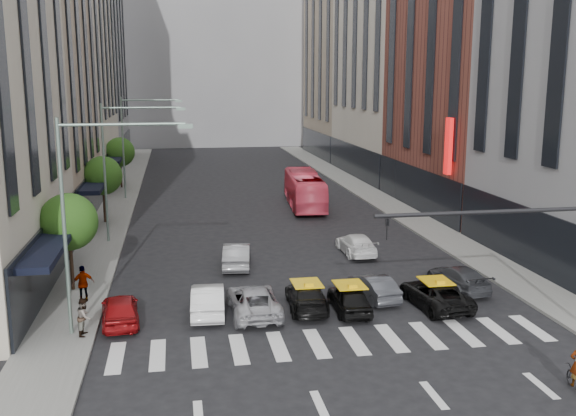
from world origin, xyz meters
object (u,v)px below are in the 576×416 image
streetlamp_mid (119,154)px  pedestrian_far (83,284)px  taxi_left (307,296)px  pedestrian_near (84,317)px  car_red (120,309)px  streetlamp_near (87,198)px  bus (305,190)px  streetlamp_far (134,134)px  car_white_front (208,299)px  taxi_center (349,299)px

streetlamp_mid → pedestrian_far: (-0.95, -12.00, -4.87)m
taxi_left → pedestrian_near: size_ratio=2.71×
car_red → taxi_left: (8.48, 0.36, -0.05)m
streetlamp_near → car_red: 5.44m
bus → pedestrian_far: bus is taller
streetlamp_mid → streetlamp_far: same height
bus → car_white_front: bearing=73.5°
car_red → pedestrian_near: size_ratio=2.48×
streetlamp_far → pedestrian_far: 28.43m
streetlamp_far → taxi_center: bearing=-70.0°
streetlamp_near → bus: bearing=61.0°
car_white_front → taxi_left: 4.60m
taxi_left → car_white_front: bearing=2.0°
taxi_left → pedestrian_near: pedestrian_near is taller
pedestrian_near → car_red: bearing=-36.4°
pedestrian_near → streetlamp_near: bearing=-44.6°
streetlamp_far → bus: bearing=-23.6°
taxi_left → pedestrian_far: bearing=-9.1°
streetlamp_near → taxi_center: size_ratio=2.38×
streetlamp_near → streetlamp_mid: same height
bus → pedestrian_far: bearing=59.9°
streetlamp_near → streetlamp_far: same height
streetlamp_far → pedestrian_near: (-0.36, -32.29, -4.96)m
car_white_front → pedestrian_far: size_ratio=2.38×
taxi_center → streetlamp_mid: bearing=-52.0°
streetlamp_mid → streetlamp_near: bearing=-90.0°
streetlamp_mid → taxi_left: bearing=-56.9°
streetlamp_near → bus: size_ratio=0.84×
streetlamp_far → streetlamp_near: bearing=-90.0°
taxi_center → pedestrian_near: size_ratio=2.38×
streetlamp_near → pedestrian_near: 4.98m
streetlamp_near → pedestrian_far: 6.37m
pedestrian_near → taxi_left: bearing=-73.5°
car_white_front → pedestrian_near: (-5.20, -1.99, 0.25)m
bus → pedestrian_near: 29.88m
streetlamp_near → streetlamp_mid: 16.00m
streetlamp_mid → pedestrian_far: 12.98m
car_white_front → taxi_center: car_white_front is taller
bus → taxi_left: bearing=83.6°
car_red → pedestrian_near: (-1.32, -1.44, 0.27)m
streetlamp_far → pedestrian_near: 32.67m
car_red → taxi_center: 10.37m
streetlamp_far → taxi_center: 33.59m
bus → streetlamp_mid: bearing=39.2°
streetlamp_mid → car_red: streetlamp_mid is taller
taxi_center → pedestrian_near: (-11.68, -1.11, 0.30)m
bus → pedestrian_near: bus is taller
streetlamp_near → streetlamp_mid: size_ratio=1.00×
car_white_front → pedestrian_near: pedestrian_near is taller
car_red → taxi_center: size_ratio=1.04×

